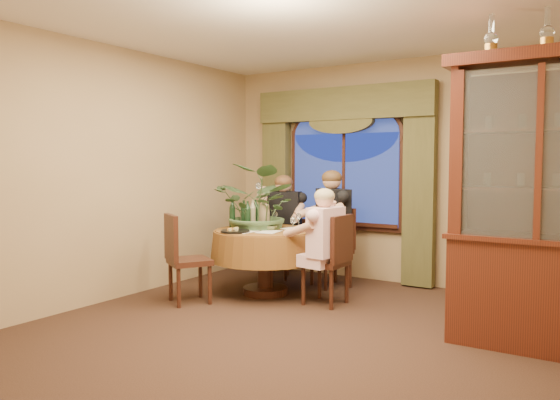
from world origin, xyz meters
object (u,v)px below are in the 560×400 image
Objects in this scene: oil_lamp_center at (547,29)px; stoneware_vase at (264,216)px; person_pink at (326,248)px; chair_back at (274,242)px; wine_bottle_2 at (253,214)px; oil_lamp_left at (491,35)px; wine_bottle_0 at (232,214)px; person_back at (284,227)px; chair_back_right at (331,248)px; centerpiece_plant at (261,174)px; chair_right at (325,260)px; china_cabinet at (541,203)px; person_scarf at (333,229)px; wine_bottle_3 at (256,213)px; wine_bottle_1 at (244,214)px; dining_table at (265,262)px; wine_bottle_4 at (248,215)px; wine_bottle_5 at (243,213)px; chair_front_left at (190,259)px; olive_bowl at (270,228)px.

oil_lamp_center is 3.50m from stoneware_vase.
chair_back is at bearing 62.71° from person_pink.
wine_bottle_2 is (-3.13, 0.40, -1.66)m from oil_lamp_center.
wine_bottle_0 is at bearing 174.29° from oil_lamp_left.
wine_bottle_0 is (-0.18, -0.87, 0.23)m from person_back.
chair_back_right is 0.86× the size of centerpiece_plant.
chair_right is at bearing -3.94° from wine_bottle_2.
china_cabinet reaches higher than person_scarf.
china_cabinet is 2.27m from chair_right.
oil_lamp_left is 1.03× the size of wine_bottle_3.
centerpiece_plant is (-0.59, -0.65, 0.91)m from chair_back_right.
wine_bottle_1 is at bearing 91.72° from chair_right.
china_cabinet is 3.22m from wine_bottle_3.
centerpiece_plant reaches higher than chair_right.
person_pink is at bearing -3.24° from wine_bottle_0.
wine_bottle_3 is at bearing 169.46° from oil_lamp_left.
china_cabinet is at bearing -5.99° from wine_bottle_1.
centerpiece_plant is at bearing 143.82° from dining_table.
dining_table is 3.86× the size of wine_bottle_4.
chair_right is 2.91× the size of wine_bottle_5.
person_pink is 1.12m from wine_bottle_2.
person_scarf reaches higher than dining_table.
person_back is 0.80m from wine_bottle_2.
china_cabinet is 2.51× the size of chair_front_left.
chair_front_left is at bearing -112.40° from stoneware_vase.
dining_table is 0.89m from chair_back.
wine_bottle_4 is (0.02, -0.13, 0.00)m from wine_bottle_2.
centerpiece_plant is at bearing 79.87° from chair_back_right.
dining_table is 0.90m from person_pink.
dining_table is 0.58m from wine_bottle_4.
wine_bottle_2 is at bearing 100.07° from wine_bottle_4.
wine_bottle_3 reaches higher than chair_back.
chair_right is at bearing 171.17° from china_cabinet.
dining_table is at bearing 173.00° from oil_lamp_center.
chair_front_left is 0.95m from wine_bottle_2.
olive_bowl is at bearing -28.13° from centerpiece_plant.
wine_bottle_4 is at bearing 84.82° from person_scarf.
chair_right and chair_back have the same top height.
wine_bottle_5 is at bearing 61.34° from person_back.
olive_bowl is (-0.44, -0.73, 0.06)m from person_scarf.
wine_bottle_0 is 0.15m from wine_bottle_1.
oil_lamp_center is at bearing -5.99° from wine_bottle_1.
wine_bottle_5 is (-1.25, 0.24, 0.29)m from person_pink.
wine_bottle_0 is at bearing 175.00° from china_cabinet.
wine_bottle_2 is at bearing 171.62° from oil_lamp_left.
oil_lamp_center is 1.03× the size of wine_bottle_1.
person_scarf is 8.40× the size of olive_bowl.
chair_back is 2.91× the size of wine_bottle_1.
centerpiece_plant reaches higher than olive_bowl.
wine_bottle_1 is at bearing -144.83° from centerpiece_plant.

